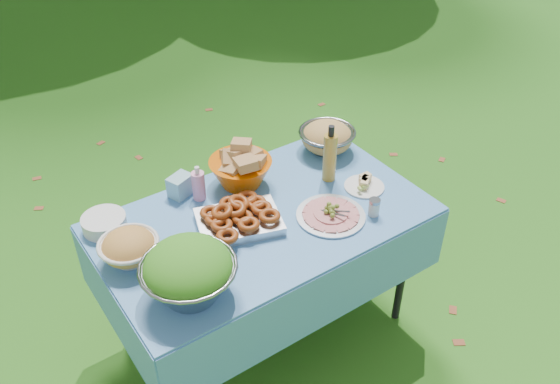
# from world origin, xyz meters

# --- Properties ---
(ground) EXTENTS (80.00, 80.00, 0.00)m
(ground) POSITION_xyz_m (0.00, 0.00, 0.00)
(ground) COLOR #103C0B
(ground) RESTS_ON ground
(picnic_table) EXTENTS (1.46, 0.86, 0.76)m
(picnic_table) POSITION_xyz_m (0.00, 0.00, 0.38)
(picnic_table) COLOR #84D0FF
(picnic_table) RESTS_ON ground
(salad_bowl) EXTENTS (0.48, 0.48, 0.24)m
(salad_bowl) POSITION_xyz_m (-0.49, -0.24, 0.88)
(salad_bowl) COLOR gray
(salad_bowl) RESTS_ON picnic_table
(pasta_bowl_white) EXTENTS (0.28, 0.28, 0.13)m
(pasta_bowl_white) POSITION_xyz_m (-0.60, 0.08, 0.83)
(pasta_bowl_white) COLOR silver
(pasta_bowl_white) RESTS_ON picnic_table
(plate_stack) EXTENTS (0.25, 0.25, 0.06)m
(plate_stack) POSITION_xyz_m (-0.61, 0.32, 0.79)
(plate_stack) COLOR silver
(plate_stack) RESTS_ON picnic_table
(wipes_box) EXTENTS (0.13, 0.11, 0.10)m
(wipes_box) POSITION_xyz_m (-0.22, 0.36, 0.81)
(wipes_box) COLOR #7EB5C5
(wipes_box) RESTS_ON picnic_table
(sanitizer_bottle) EXTENTS (0.07, 0.07, 0.17)m
(sanitizer_bottle) POSITION_xyz_m (-0.17, 0.28, 0.85)
(sanitizer_bottle) COLOR pink
(sanitizer_bottle) RESTS_ON picnic_table
(bread_bowl) EXTENTS (0.30, 0.30, 0.20)m
(bread_bowl) POSITION_xyz_m (0.05, 0.27, 0.86)
(bread_bowl) COLOR #CE5200
(bread_bowl) RESTS_ON picnic_table
(pasta_bowl_steel) EXTENTS (0.31, 0.31, 0.15)m
(pasta_bowl_steel) POSITION_xyz_m (0.58, 0.28, 0.84)
(pasta_bowl_steel) COLOR gray
(pasta_bowl_steel) RESTS_ON picnic_table
(fried_tray) EXTENTS (0.42, 0.35, 0.08)m
(fried_tray) POSITION_xyz_m (-0.12, 0.01, 0.80)
(fried_tray) COLOR silver
(fried_tray) RESTS_ON picnic_table
(charcuterie_platter) EXTENTS (0.31, 0.31, 0.07)m
(charcuterie_platter) POSITION_xyz_m (0.25, -0.17, 0.80)
(charcuterie_platter) COLOR #B3B7BB
(charcuterie_platter) RESTS_ON picnic_table
(oil_bottle) EXTENTS (0.08, 0.08, 0.29)m
(oil_bottle) POSITION_xyz_m (0.42, 0.06, 0.91)
(oil_bottle) COLOR #B48A30
(oil_bottle) RESTS_ON picnic_table
(cheese_plate) EXTENTS (0.21, 0.21, 0.05)m
(cheese_plate) POSITION_xyz_m (0.52, -0.09, 0.79)
(cheese_plate) COLOR silver
(cheese_plate) RESTS_ON picnic_table
(shaker) EXTENTS (0.05, 0.05, 0.08)m
(shaker) POSITION_xyz_m (0.42, -0.27, 0.80)
(shaker) COLOR silver
(shaker) RESTS_ON picnic_table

